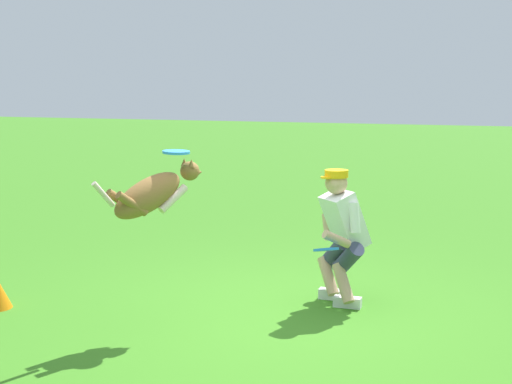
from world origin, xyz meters
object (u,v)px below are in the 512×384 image
frisbee_flying (176,152)px  frisbee_held (326,249)px  dog (153,193)px  person (341,232)px

frisbee_flying → frisbee_held: bearing=-154.2°
dog → frisbee_held: size_ratio=4.14×
person → frisbee_held: bearing=38.4°
dog → person: bearing=-19.4°
person → frisbee_flying: size_ratio=5.44×
frisbee_flying → frisbee_held: size_ratio=1.01×
dog → frisbee_held: bearing=-29.0°
person → frisbee_flying: frisbee_flying is taller
dog → frisbee_flying: bearing=-2.0°
frisbee_flying → frisbee_held: frisbee_flying is taller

